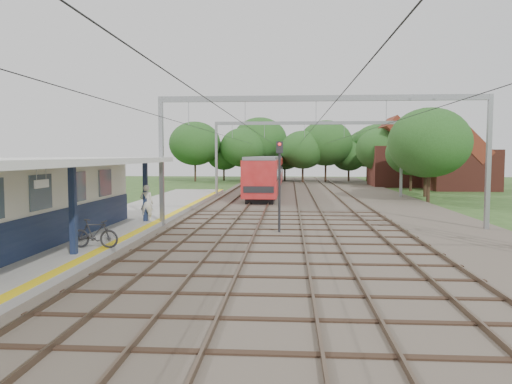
{
  "coord_description": "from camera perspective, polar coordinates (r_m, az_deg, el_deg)",
  "views": [
    {
      "loc": [
        1.86,
        -11.28,
        3.91
      ],
      "look_at": [
        -0.25,
        19.78,
        1.6
      ],
      "focal_mm": 35.0,
      "sensor_mm": 36.0,
      "label": 1
    }
  ],
  "objects": [
    {
      "name": "rail_tracks",
      "position": [
        41.45,
        3.38,
        -0.93
      ],
      "size": [
        11.8,
        88.0,
        0.15
      ],
      "color": "brown",
      "rests_on": "ballast_bed"
    },
    {
      "name": "ground",
      "position": [
        12.08,
        -5.34,
        -14.66
      ],
      "size": [
        160.0,
        160.0,
        0.0
      ],
      "primitive_type": "plane",
      "color": "#2D4C1E",
      "rests_on": "ground"
    },
    {
      "name": "ballast_bed",
      "position": [
        41.51,
        6.83,
        -1.12
      ],
      "size": [
        18.0,
        90.0,
        0.1
      ],
      "primitive_type": "cube",
      "color": "#473D33",
      "rests_on": "ground"
    },
    {
      "name": "platform",
      "position": [
        27.21,
        -16.31,
        -3.82
      ],
      "size": [
        5.0,
        52.0,
        0.35
      ],
      "primitive_type": "cube",
      "color": "gray",
      "rests_on": "ground"
    },
    {
      "name": "train",
      "position": [
        54.98,
        1.43,
        2.3
      ],
      "size": [
        2.78,
        34.61,
        3.66
      ],
      "color": "black",
      "rests_on": "ballast_bed"
    },
    {
      "name": "house_far",
      "position": [
        64.84,
        16.52,
        3.47
      ],
      "size": [
        8.0,
        6.12,
        8.66
      ],
      "color": "brown",
      "rests_on": "ground"
    },
    {
      "name": "person",
      "position": [
        27.5,
        -12.4,
        -1.23
      ],
      "size": [
        0.75,
        0.53,
        1.97
      ],
      "primitive_type": "imported",
      "rotation": [
        0.0,
        0.0,
        3.06
      ],
      "color": "silver",
      "rests_on": "platform"
    },
    {
      "name": "catenary_system",
      "position": [
        36.62,
        6.32,
        6.73
      ],
      "size": [
        17.22,
        88.0,
        7.0
      ],
      "color": "gray",
      "rests_on": "ground"
    },
    {
      "name": "house_near",
      "position": [
        60.4,
        22.4,
        3.05
      ],
      "size": [
        7.0,
        6.12,
        7.89
      ],
      "color": "brown",
      "rests_on": "ground"
    },
    {
      "name": "tree_band",
      "position": [
        68.43,
        5.57,
        5.07
      ],
      "size": [
        31.72,
        30.88,
        8.82
      ],
      "color": "#382619",
      "rests_on": "ground"
    },
    {
      "name": "station_building",
      "position": [
        21.28,
        -26.44,
        -1.23
      ],
      "size": [
        3.41,
        18.0,
        3.4
      ],
      "color": "beige",
      "rests_on": "platform"
    },
    {
      "name": "signal_post",
      "position": [
        24.49,
        2.7,
        1.96
      ],
      "size": [
        0.34,
        0.29,
        4.57
      ],
      "rotation": [
        0.0,
        0.0,
        0.16
      ],
      "color": "black",
      "rests_on": "ground"
    },
    {
      "name": "canopy",
      "position": [
        19.78,
        -25.28,
        3.07
      ],
      "size": [
        6.4,
        20.0,
        3.44
      ],
      "color": "#131E3D",
      "rests_on": "platform"
    },
    {
      "name": "yellow_stripe",
      "position": [
        26.5,
        -11.73,
        -3.56
      ],
      "size": [
        0.45,
        52.0,
        0.01
      ],
      "primitive_type": "cube",
      "color": "yellow",
      "rests_on": "platform"
    },
    {
      "name": "bicycle",
      "position": [
        20.12,
        -17.97,
        -4.54
      ],
      "size": [
        1.88,
        0.58,
        1.12
      ],
      "primitive_type": "imported",
      "rotation": [
        0.0,
        0.0,
        1.54
      ],
      "color": "black",
      "rests_on": "platform"
    }
  ]
}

